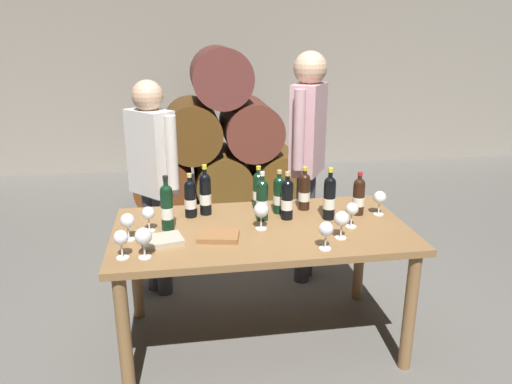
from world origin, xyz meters
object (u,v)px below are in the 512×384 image
Objects in this scene: wine_bottle_9 at (359,196)px; leather_ledger at (218,236)px; wine_bottle_1 at (259,190)px; wine_glass_1 at (380,198)px; wine_glass_3 at (121,239)px; wine_bottle_3 at (262,199)px; wine_glass_5 at (326,230)px; sommelier_presenting at (308,147)px; wine_bottle_5 at (167,207)px; wine_glass_8 at (143,237)px; wine_glass_7 at (261,211)px; taster_seated_left at (153,171)px; dining_table at (261,242)px; wine_bottle_2 at (190,198)px; wine_bottle_6 at (205,193)px; wine_glass_0 at (127,221)px; tasting_notebook at (161,240)px; wine_bottle_7 at (279,194)px; wine_bottle_8 at (329,197)px; wine_bottle_0 at (287,199)px; wine_glass_4 at (352,210)px; wine_glass_6 at (148,214)px; wine_glass_2 at (342,219)px; wine_bottle_4 at (304,191)px.

wine_bottle_9 is 1.23× the size of leather_ledger.
wine_bottle_1 reaches higher than wine_glass_1.
wine_bottle_3 is at bearing 27.68° from wine_glass_3.
wine_glass_5 is at bearing -137.50° from wine_glass_1.
sommelier_presenting is at bearing 55.16° from wine_bottle_3.
wine_glass_8 is at bearing -107.24° from wine_bottle_5.
wine_glass_7 is at bearing -102.00° from wine_bottle_3.
taster_seated_left reaches higher than wine_bottle_9.
wine_glass_7 is at bearing 32.28° from leather_ledger.
sommelier_presenting is at bearing 58.32° from dining_table.
wine_bottle_2 reaches higher than wine_glass_1.
wine_glass_7 is at bearing -44.44° from wine_bottle_6.
wine_glass_3 is 1.04m from wine_glass_5.
wine_glass_0 is 0.69× the size of tasting_notebook.
wine_bottle_3 reaches higher than wine_bottle_7.
wine_bottle_8 is at bearing 6.53° from wine_glass_0.
wine_bottle_5 is 0.91m from wine_glass_5.
wine_glass_5 is at bearing -77.12° from wine_bottle_0.
wine_bottle_1 is at bearing 161.52° from wine_glass_1.
wine_bottle_7 is at bearing 12.63° from tasting_notebook.
wine_glass_5 is (1.03, -0.06, 0.00)m from wine_glass_3.
wine_glass_4 reaches higher than wine_glass_6.
wine_glass_2 reaches higher than wine_glass_0.
wine_glass_8 is (-1.16, -0.23, 0.01)m from wine_glass_4.
wine_glass_3 is (-0.93, -0.40, -0.02)m from wine_bottle_0.
wine_glass_3 and wine_glass_4 have the same top height.
wine_glass_4 is (0.82, -0.34, -0.03)m from wine_bottle_6.
wine_bottle_1 is at bearing 42.67° from wine_glass_8.
wine_bottle_6 is at bearing 34.11° from wine_glass_6.
wine_glass_0 is (-0.89, -0.28, -0.01)m from wine_bottle_7.
wine_bottle_3 is 0.89m from taster_seated_left.
wine_bottle_6 is at bearing 157.22° from wine_glass_4.
wine_glass_3 reaches higher than wine_glass_6.
tasting_notebook is at bearing -167.00° from dining_table.
wine_bottle_6 reaches higher than wine_glass_4.
wine_glass_1 is 0.74m from sommelier_presenting.
wine_bottle_4 is 1.01× the size of wine_bottle_7.
wine_bottle_1 reaches higher than wine_bottle_2.
sommelier_presenting is (0.31, 0.53, 0.16)m from wine_bottle_7.
wine_bottle_2 is 1.24× the size of tasting_notebook.
wine_bottle_4 is 0.43m from wine_glass_7.
wine_glass_5 is (0.81, -0.40, -0.03)m from wine_bottle_5.
wine_glass_6 reaches higher than leather_ledger.
wine_bottle_0 is at bearing -75.91° from wine_bottle_7.
wine_glass_7 is 0.10× the size of taster_seated_left.
wine_bottle_2 is 0.84m from wine_bottle_8.
dining_table is 0.49m from wine_bottle_8.
wine_bottle_6 is 2.14× the size of wine_glass_6.
wine_glass_6 is (-0.67, -0.28, -0.02)m from wine_bottle_1.
wine_bottle_2 is 0.46m from wine_glass_0.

